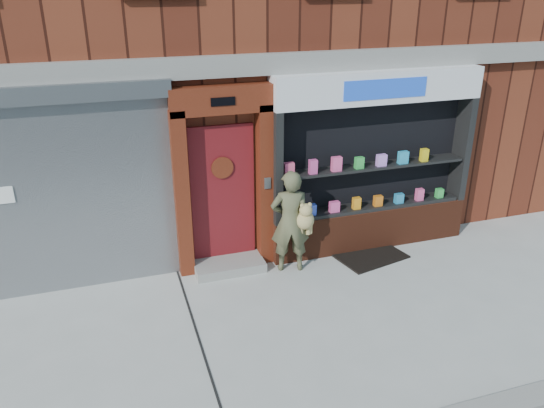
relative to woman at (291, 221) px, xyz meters
name	(u,v)px	position (x,y,z in m)	size (l,w,h in m)	color
ground	(313,321)	(-0.20, -1.44, -0.84)	(80.00, 80.00, 0.00)	#9E9E99
shutter_bay	(64,179)	(-3.20, 0.49, 0.88)	(3.10, 0.30, 3.04)	gray
red_door_bay	(224,181)	(-0.95, 0.42, 0.62)	(1.52, 0.58, 2.90)	#501B0D
pharmacy_bay	(372,170)	(1.55, 0.38, 0.54)	(3.50, 0.41, 3.00)	#562414
woman	(291,221)	(0.00, 0.00, 0.00)	(0.71, 0.52, 1.66)	brown
doormat	(370,255)	(1.40, -0.03, -0.82)	(1.11, 0.77, 0.03)	black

